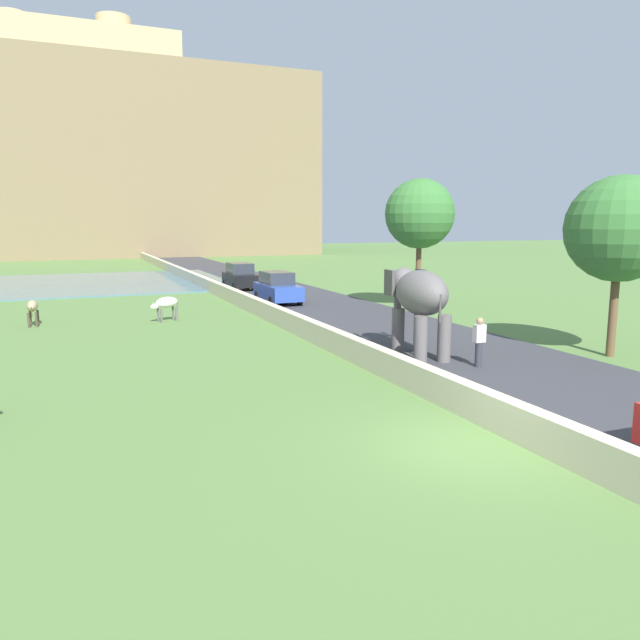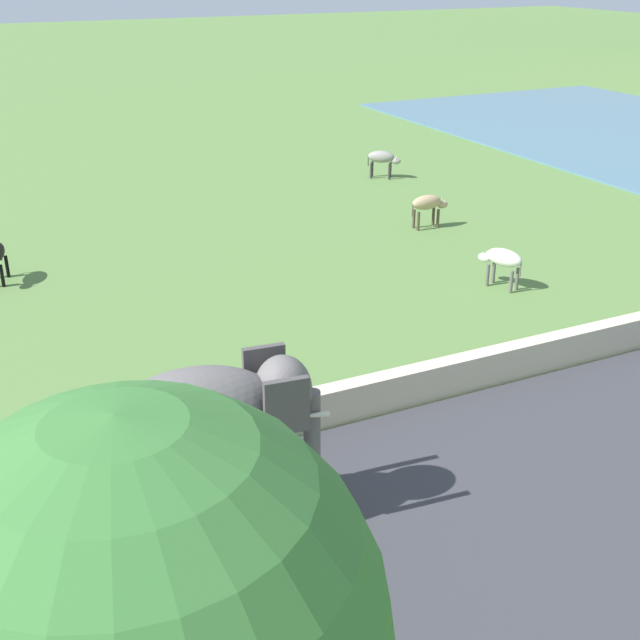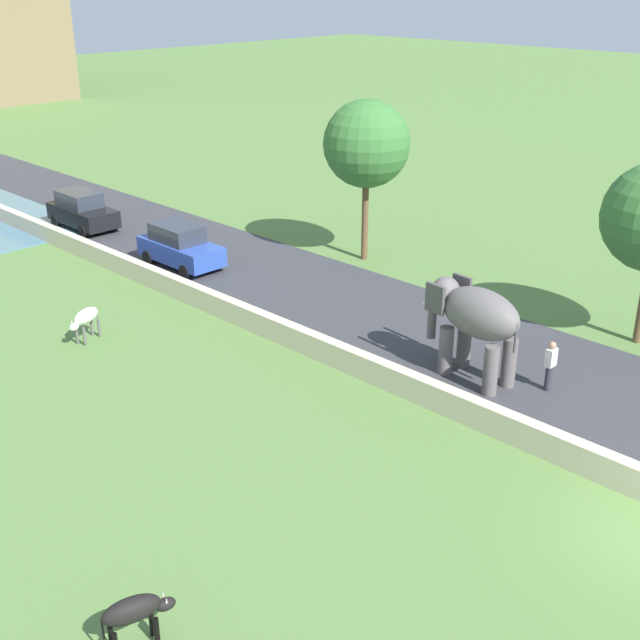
{
  "view_description": "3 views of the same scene",
  "coord_description": "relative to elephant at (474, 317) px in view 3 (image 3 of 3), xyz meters",
  "views": [
    {
      "loc": [
        -7.32,
        -9.54,
        4.56
      ],
      "look_at": [
        0.35,
        8.71,
        1.3
      ],
      "focal_mm": 33.42,
      "sensor_mm": 36.0,
      "label": 1
    },
    {
      "loc": [
        14.07,
        4.28,
        8.66
      ],
      "look_at": [
        0.36,
        10.89,
        1.9
      ],
      "focal_mm": 46.49,
      "sensor_mm": 36.0,
      "label": 2
    },
    {
      "loc": [
        -15.62,
        -4.8,
        11.53
      ],
      "look_at": [
        0.98,
        11.53,
        1.49
      ],
      "focal_mm": 45.6,
      "sensor_mm": 36.0,
      "label": 3
    }
  ],
  "objects": [
    {
      "name": "tree_mid",
      "position": [
        6.14,
        9.79,
        2.94
      ],
      "size": [
        3.61,
        3.61,
        6.8
      ],
      "color": "brown",
      "rests_on": "ground"
    },
    {
      "name": "cow_black",
      "position": [
        -13.29,
        -1.9,
        -1.2
      ],
      "size": [
        1.42,
        0.73,
        1.15
      ],
      "color": "black",
      "rests_on": "ground"
    },
    {
      "name": "road_surface",
      "position": [
        1.55,
        12.48,
        -2.01
      ],
      "size": [
        7.0,
        120.0,
        0.06
      ],
      "primitive_type": "cube",
      "color": "#38383D",
      "rests_on": "ground"
    },
    {
      "name": "car_blue",
      "position": [
        -0.02,
        14.68,
        -1.14
      ],
      "size": [
        1.8,
        4.0,
        1.8
      ],
      "color": "#2D4CA8",
      "rests_on": "ground"
    },
    {
      "name": "car_black",
      "position": [
        -0.02,
        22.52,
        -1.14
      ],
      "size": [
        1.82,
        4.01,
        1.8
      ],
      "color": "black",
      "rests_on": "ground"
    },
    {
      "name": "person_beside_elephant",
      "position": [
        0.9,
        -2.16,
        -1.16
      ],
      "size": [
        0.36,
        0.22,
        1.63
      ],
      "color": "#33333D",
      "rests_on": "ground"
    },
    {
      "name": "barrier_wall",
      "position": [
        -2.25,
        10.48,
        -1.64
      ],
      "size": [
        0.4,
        110.0,
        0.8
      ],
      "primitive_type": "cube",
      "color": "beige",
      "rests_on": "ground"
    },
    {
      "name": "elephant",
      "position": [
        0.0,
        0.0,
        0.0
      ],
      "size": [
        1.67,
        3.54,
        2.99
      ],
      "color": "#605B5B",
      "rests_on": "ground"
    },
    {
      "name": "cow_white",
      "position": [
        -6.78,
        10.8,
        -1.2
      ],
      "size": [
        1.41,
        0.8,
        1.15
      ],
      "color": "silver",
      "rests_on": "ground"
    }
  ]
}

